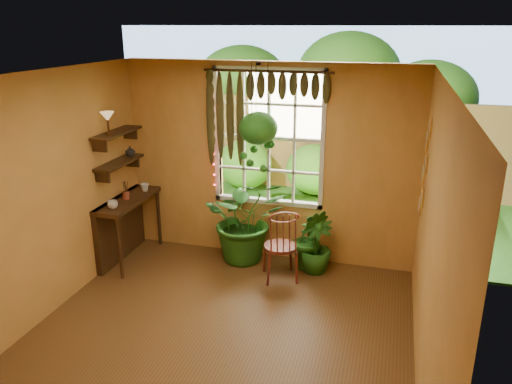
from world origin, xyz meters
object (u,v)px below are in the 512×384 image
Objects in this scene: windsor_chair at (281,256)px; hanging_basket at (258,130)px; counter_ledge at (123,221)px; potted_plant_left at (246,219)px; potted_plant_mid at (310,239)px.

hanging_basket reaches higher than windsor_chair.
counter_ledge is 1.71m from potted_plant_left.
potted_plant_mid is at bearing -1.28° from potted_plant_left.
hanging_basket is at bearing 109.52° from windsor_chair.
potted_plant_left reaches higher than potted_plant_mid.
hanging_basket is at bearing 177.17° from potted_plant_mid.
hanging_basket is (-0.42, 0.44, 1.52)m from windsor_chair.
counter_ledge is 2.27m from windsor_chair.
windsor_chair is 0.82× the size of hanging_basket.
potted_plant_mid is at bearing 8.90° from counter_ledge.
windsor_chair is 1.64m from hanging_basket.
windsor_chair is 0.52m from potted_plant_mid.
potted_plant_mid is 0.62× the size of hanging_basket.
counter_ledge is 2.29m from hanging_basket.
potted_plant_mid is at bearing -2.83° from hanging_basket.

